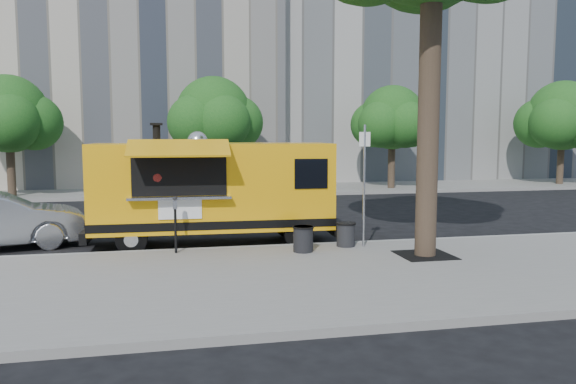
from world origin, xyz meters
name	(u,v)px	position (x,y,z in m)	size (l,w,h in m)	color
ground	(289,243)	(0.00, 0.00, 0.00)	(120.00, 120.00, 0.00)	black
sidewalk	(331,278)	(0.00, -4.00, 0.07)	(60.00, 6.00, 0.15)	gray
curb	(297,247)	(0.00, -0.93, 0.07)	(60.00, 0.14, 0.16)	#999993
far_sidewalk	(233,190)	(0.00, 13.50, 0.07)	(60.00, 5.00, 0.15)	gray
building_mid	(389,31)	(12.00, 23.00, 10.00)	(20.00, 14.00, 20.00)	#A39F98
tree_well	(425,255)	(2.60, -2.80, 0.15)	(1.20, 1.20, 0.02)	black
far_tree_a	(8,114)	(-10.00, 12.30, 3.78)	(3.42, 3.42, 5.36)	#33261C
far_tree_b	(213,114)	(-1.00, 12.70, 3.83)	(3.60, 3.60, 5.50)	#33261C
far_tree_c	(392,118)	(8.00, 12.40, 3.72)	(3.24, 3.24, 5.21)	#33261C
far_tree_d	(563,116)	(18.00, 12.60, 3.89)	(3.78, 3.78, 5.64)	#33261C
sign_post	(364,178)	(1.55, -1.55, 1.85)	(0.28, 0.06, 3.00)	silver
parking_meter	(175,218)	(-3.00, -1.35, 0.98)	(0.11, 0.11, 1.33)	black
food_truck	(212,189)	(-2.03, 0.17, 1.49)	(6.52, 3.06, 3.18)	#FFAF0D
trash_bin_left	(346,234)	(1.14, -1.42, 0.47)	(0.49, 0.49, 0.59)	black
trash_bin_right	(303,238)	(-0.05, -1.83, 0.48)	(0.51, 0.51, 0.61)	black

